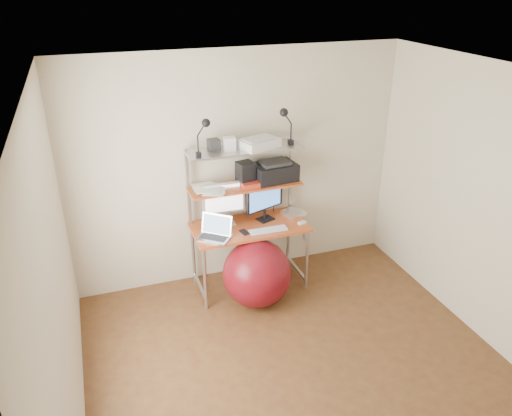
% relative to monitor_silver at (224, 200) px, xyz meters
% --- Properties ---
extents(room, '(3.60, 3.60, 3.60)m').
position_rel_monitor_silver_xyz_m(room, '(0.23, -1.58, 0.24)').
color(room, brown).
rests_on(room, ground).
extents(computer_desk, '(1.20, 0.60, 1.57)m').
position_rel_monitor_silver_xyz_m(computer_desk, '(0.23, -0.08, -0.05)').
color(computer_desk, '#C24F25').
rests_on(computer_desk, ground).
extents(desktop, '(1.20, 0.60, 0.00)m').
position_rel_monitor_silver_xyz_m(desktop, '(0.23, -0.14, -0.27)').
color(desktop, '#C24F25').
rests_on(desktop, computer_desk).
extents(mid_shelf, '(1.18, 0.34, 0.00)m').
position_rel_monitor_silver_xyz_m(mid_shelf, '(0.23, -0.01, 0.15)').
color(mid_shelf, '#C24F25').
rests_on(mid_shelf, computer_desk).
extents(top_shelf, '(1.18, 0.34, 0.00)m').
position_rel_monitor_silver_xyz_m(top_shelf, '(0.23, -0.01, 0.55)').
color(top_shelf, '#B1B0B5').
rests_on(top_shelf, computer_desk).
extents(floor, '(3.60, 3.60, 0.00)m').
position_rel_monitor_silver_xyz_m(floor, '(0.23, -1.58, -1.01)').
color(floor, brown).
rests_on(floor, ground).
extents(wall_outlet, '(0.08, 0.01, 0.12)m').
position_rel_monitor_silver_xyz_m(wall_outlet, '(1.08, 0.21, -0.71)').
color(wall_outlet, silver).
rests_on(wall_outlet, room).
extents(monitor_silver, '(0.45, 0.16, 0.50)m').
position_rel_monitor_silver_xyz_m(monitor_silver, '(0.00, 0.00, 0.00)').
color(monitor_silver, silver).
rests_on(monitor_silver, desktop).
extents(monitor_black, '(0.45, 0.20, 0.47)m').
position_rel_monitor_silver_xyz_m(monitor_black, '(0.44, -0.05, -0.03)').
color(monitor_black, black).
rests_on(monitor_black, desktop).
extents(laptop, '(0.41, 0.40, 0.28)m').
position_rel_monitor_silver_xyz_m(laptop, '(-0.17, -0.25, -0.22)').
color(laptop, silver).
rests_on(laptop, desktop).
extents(keyboard, '(0.40, 0.12, 0.01)m').
position_rel_monitor_silver_xyz_m(keyboard, '(0.38, -0.31, -0.26)').
color(keyboard, silver).
rests_on(keyboard, desktop).
extents(mouse, '(0.09, 0.07, 0.02)m').
position_rel_monitor_silver_xyz_m(mouse, '(0.77, -0.28, -0.25)').
color(mouse, silver).
rests_on(mouse, desktop).
extents(mac_mini, '(0.27, 0.27, 0.04)m').
position_rel_monitor_silver_xyz_m(mac_mini, '(0.77, -0.05, -0.25)').
color(mac_mini, silver).
rests_on(mac_mini, desktop).
extents(phone, '(0.09, 0.13, 0.01)m').
position_rel_monitor_silver_xyz_m(phone, '(0.13, -0.27, -0.26)').
color(phone, black).
rests_on(phone, desktop).
extents(printer, '(0.47, 0.35, 0.21)m').
position_rel_monitor_silver_xyz_m(printer, '(0.57, 0.02, 0.24)').
color(printer, black).
rests_on(printer, mid_shelf).
extents(nas_cube, '(0.19, 0.19, 0.24)m').
position_rel_monitor_silver_xyz_m(nas_cube, '(0.24, 0.02, 0.27)').
color(nas_cube, black).
rests_on(nas_cube, mid_shelf).
extents(red_box, '(0.18, 0.12, 0.05)m').
position_rel_monitor_silver_xyz_m(red_box, '(0.26, -0.08, 0.17)').
color(red_box, '#B02E1C').
rests_on(red_box, mid_shelf).
extents(scanner, '(0.45, 0.36, 0.10)m').
position_rel_monitor_silver_xyz_m(scanner, '(0.37, -0.04, 0.59)').
color(scanner, silver).
rests_on(scanner, top_shelf).
extents(box_white, '(0.12, 0.10, 0.13)m').
position_rel_monitor_silver_xyz_m(box_white, '(0.07, -0.01, 0.61)').
color(box_white, silver).
rests_on(box_white, top_shelf).
extents(box_grey, '(0.12, 0.12, 0.11)m').
position_rel_monitor_silver_xyz_m(box_grey, '(-0.08, 0.04, 0.60)').
color(box_grey, '#2A2A2C').
rests_on(box_grey, top_shelf).
extents(clip_lamp_left, '(0.15, 0.08, 0.37)m').
position_rel_monitor_silver_xyz_m(clip_lamp_left, '(-0.20, -0.12, 0.81)').
color(clip_lamp_left, black).
rests_on(clip_lamp_left, top_shelf).
extents(clip_lamp_right, '(0.15, 0.09, 0.39)m').
position_rel_monitor_silver_xyz_m(clip_lamp_right, '(0.64, -0.06, 0.83)').
color(clip_lamp_right, black).
rests_on(clip_lamp_right, top_shelf).
extents(exercise_ball, '(0.71, 0.71, 0.71)m').
position_rel_monitor_silver_xyz_m(exercise_ball, '(0.20, -0.47, -0.65)').
color(exercise_ball, maroon).
rests_on(exercise_ball, floor).
extents(paper_stack, '(0.35, 0.41, 0.03)m').
position_rel_monitor_silver_xyz_m(paper_stack, '(-0.14, -0.01, 0.16)').
color(paper_stack, white).
rests_on(paper_stack, mid_shelf).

